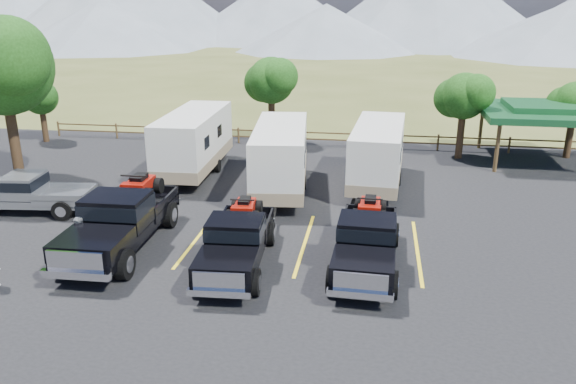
# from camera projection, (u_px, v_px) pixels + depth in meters

# --- Properties ---
(ground) EXTENTS (320.00, 320.00, 0.00)m
(ground) POSITION_uv_depth(u_px,v_px,m) (222.00, 294.00, 16.89)
(ground) COLOR #434B20
(ground) RESTS_ON ground
(asphalt_lot) EXTENTS (44.00, 34.00, 0.04)m
(asphalt_lot) POSITION_uv_depth(u_px,v_px,m) (245.00, 252.00, 19.69)
(asphalt_lot) COLOR black
(asphalt_lot) RESTS_ON ground
(stall_lines) EXTENTS (12.12, 5.50, 0.01)m
(stall_lines) POSITION_uv_depth(u_px,v_px,m) (251.00, 240.00, 20.62)
(stall_lines) COLOR yellow
(stall_lines) RESTS_ON asphalt_lot
(tree_big_nw) EXTENTS (5.54, 5.18, 7.84)m
(tree_big_nw) POSITION_uv_depth(u_px,v_px,m) (2.00, 66.00, 25.38)
(tree_big_nw) COLOR black
(tree_big_nw) RESTS_ON ground
(tree_ne_a) EXTENTS (3.11, 2.92, 4.76)m
(tree_ne_a) POSITION_uv_depth(u_px,v_px,m) (464.00, 96.00, 30.35)
(tree_ne_a) COLOR black
(tree_ne_a) RESTS_ON ground
(tree_ne_b) EXTENTS (2.77, 2.59, 4.27)m
(tree_ne_b) POSITION_uv_depth(u_px,v_px,m) (574.00, 103.00, 30.51)
(tree_ne_b) COLOR black
(tree_ne_b) RESTS_ON ground
(tree_north) EXTENTS (3.46, 3.24, 5.25)m
(tree_north) POSITION_uv_depth(u_px,v_px,m) (271.00, 81.00, 33.74)
(tree_north) COLOR black
(tree_north) RESTS_ON ground
(tree_nw_small) EXTENTS (2.59, 2.43, 3.85)m
(tree_nw_small) POSITION_uv_depth(u_px,v_px,m) (40.00, 98.00, 34.27)
(tree_nw_small) COLOR black
(tree_nw_small) RESTS_ON ground
(rail_fence) EXTENTS (36.12, 0.12, 1.00)m
(rail_fence) POSITION_uv_depth(u_px,v_px,m) (336.00, 137.00, 33.70)
(rail_fence) COLOR brown
(rail_fence) RESTS_ON ground
(pavilion) EXTENTS (6.20, 6.20, 3.22)m
(pavilion) POSITION_uv_depth(u_px,v_px,m) (540.00, 111.00, 29.97)
(pavilion) COLOR brown
(pavilion) RESTS_ON ground
(mountain_range) EXTENTS (209.00, 71.00, 20.00)m
(mountain_range) POSITION_uv_depth(u_px,v_px,m) (322.00, 4.00, 114.56)
(mountain_range) COLOR slate
(mountain_range) RESTS_ON ground
(rig_left) EXTENTS (2.55, 6.85, 2.27)m
(rig_left) POSITION_uv_depth(u_px,v_px,m) (122.00, 218.00, 19.72)
(rig_left) COLOR black
(rig_left) RESTS_ON asphalt_lot
(rig_center) EXTENTS (2.30, 5.84, 1.92)m
(rig_center) POSITION_uv_depth(u_px,v_px,m) (237.00, 239.00, 18.40)
(rig_center) COLOR black
(rig_center) RESTS_ON asphalt_lot
(rig_right) EXTENTS (2.24, 5.97, 1.97)m
(rig_right) POSITION_uv_depth(u_px,v_px,m) (367.00, 239.00, 18.33)
(rig_right) COLOR black
(rig_right) RESTS_ON asphalt_lot
(trailer_left) EXTENTS (2.56, 8.93, 3.10)m
(trailer_left) POSITION_uv_depth(u_px,v_px,m) (194.00, 142.00, 28.15)
(trailer_left) COLOR silver
(trailer_left) RESTS_ON asphalt_lot
(trailer_center) EXTENTS (3.03, 8.78, 3.04)m
(trailer_center) POSITION_uv_depth(u_px,v_px,m) (280.00, 158.00, 25.42)
(trailer_center) COLOR silver
(trailer_center) RESTS_ON asphalt_lot
(trailer_right) EXTENTS (2.62, 8.44, 2.92)m
(trailer_right) POSITION_uv_depth(u_px,v_px,m) (378.00, 155.00, 26.20)
(trailer_right) COLOR silver
(trailer_right) RESTS_ON asphalt_lot
(pickup_silver) EXTENTS (5.59, 2.38, 1.63)m
(pickup_silver) POSITION_uv_depth(u_px,v_px,m) (28.00, 193.00, 23.09)
(pickup_silver) COLOR gray
(pickup_silver) RESTS_ON asphalt_lot
(person_b) EXTENTS (0.89, 0.78, 1.56)m
(person_b) POSITION_uv_depth(u_px,v_px,m) (82.00, 239.00, 18.79)
(person_b) COLOR slate
(person_b) RESTS_ON asphalt_lot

